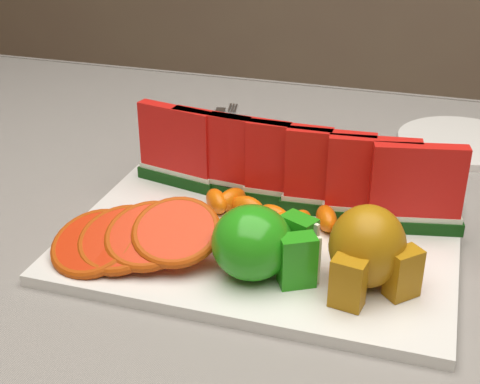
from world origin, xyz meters
name	(u,v)px	position (x,y,z in m)	size (l,w,h in m)	color
table	(271,306)	(0.00, 0.00, 0.65)	(1.40, 0.90, 0.75)	#47341D
tablecloth	(272,261)	(0.00, 0.00, 0.72)	(1.53, 1.03, 0.20)	gray
platter	(264,236)	(0.00, -0.03, 0.76)	(0.40, 0.30, 0.01)	silver
apple_cluster	(260,244)	(0.01, -0.10, 0.80)	(0.11, 0.09, 0.07)	#219414
pear_cluster	(368,250)	(0.11, -0.09, 0.81)	(0.09, 0.09, 0.08)	#B0961D
side_plate	(462,142)	(0.20, 0.31, 0.76)	(0.20, 0.20, 0.01)	silver
fork	(216,126)	(-0.16, 0.27, 0.76)	(0.05, 0.19, 0.00)	silver
watermelon_row	(288,168)	(0.01, 0.04, 0.82)	(0.39, 0.07, 0.10)	#0F380E
orange_fan_front	(135,237)	(-0.11, -0.11, 0.79)	(0.18, 0.13, 0.05)	red
orange_fan_back	(278,169)	(-0.02, 0.09, 0.79)	(0.29, 0.11, 0.05)	red
tangerine_segments	(267,214)	(0.00, -0.01, 0.78)	(0.23, 0.08, 0.03)	#EC4821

